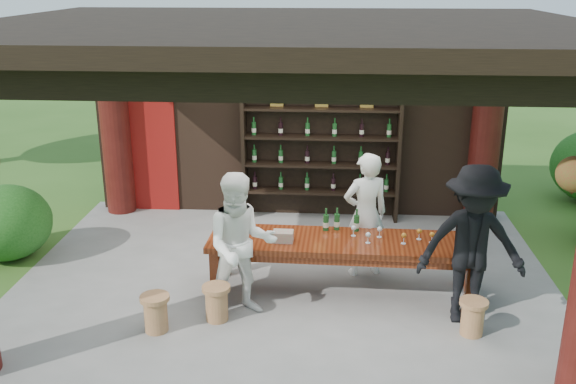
# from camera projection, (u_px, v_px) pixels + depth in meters

# --- Properties ---
(ground) EXTENTS (90.00, 90.00, 0.00)m
(ground) POSITION_uv_depth(u_px,v_px,m) (286.00, 279.00, 8.94)
(ground) COLOR #2D5119
(ground) RESTS_ON ground
(pavilion) EXTENTS (7.50, 6.00, 3.60)m
(pavilion) POSITION_uv_depth(u_px,v_px,m) (287.00, 123.00, 8.66)
(pavilion) COLOR slate
(pavilion) RESTS_ON ground
(wine_shelf) EXTENTS (2.66, 0.41, 2.34)m
(wine_shelf) POSITION_uv_depth(u_px,v_px,m) (321.00, 152.00, 10.85)
(wine_shelf) COLOR black
(wine_shelf) RESTS_ON ground
(tasting_table) EXTENTS (3.50, 0.98, 0.75)m
(tasting_table) POSITION_uv_depth(u_px,v_px,m) (341.00, 248.00, 8.40)
(tasting_table) COLOR #561D0C
(tasting_table) RESTS_ON ground
(stool_near_left) EXTENTS (0.35, 0.35, 0.46)m
(stool_near_left) POSITION_uv_depth(u_px,v_px,m) (217.00, 302.00, 7.82)
(stool_near_left) COLOR #94613B
(stool_near_left) RESTS_ON ground
(stool_near_right) EXTENTS (0.33, 0.33, 0.44)m
(stool_near_right) POSITION_uv_depth(u_px,v_px,m) (473.00, 317.00, 7.51)
(stool_near_right) COLOR #94613B
(stool_near_right) RESTS_ON ground
(stool_far_left) EXTENTS (0.35, 0.35, 0.46)m
(stool_far_left) POSITION_uv_depth(u_px,v_px,m) (156.00, 312.00, 7.58)
(stool_far_left) COLOR #94613B
(stool_far_left) RESTS_ON ground
(host) EXTENTS (0.75, 0.61, 1.77)m
(host) POSITION_uv_depth(u_px,v_px,m) (365.00, 215.00, 8.85)
(host) COLOR white
(host) RESTS_ON ground
(guest_woman) EXTENTS (1.03, 0.89, 1.83)m
(guest_woman) POSITION_uv_depth(u_px,v_px,m) (241.00, 245.00, 7.78)
(guest_woman) COLOR white
(guest_woman) RESTS_ON ground
(guest_man) EXTENTS (1.28, 0.74, 1.98)m
(guest_man) POSITION_uv_depth(u_px,v_px,m) (472.00, 245.00, 7.59)
(guest_man) COLOR black
(guest_man) RESTS_ON ground
(table_bottles) EXTENTS (0.49, 0.12, 0.31)m
(table_bottles) POSITION_uv_depth(u_px,v_px,m) (340.00, 219.00, 8.63)
(table_bottles) COLOR #194C1E
(table_bottles) RESTS_ON tasting_table
(table_glasses) EXTENTS (1.07, 0.29, 0.15)m
(table_glasses) POSITION_uv_depth(u_px,v_px,m) (392.00, 235.00, 8.32)
(table_glasses) COLOR silver
(table_glasses) RESTS_ON tasting_table
(napkin_basket) EXTENTS (0.26, 0.19, 0.14)m
(napkin_basket) POSITION_uv_depth(u_px,v_px,m) (283.00, 236.00, 8.29)
(napkin_basket) COLOR #BF6672
(napkin_basket) RESTS_ON tasting_table
(shrubs) EXTENTS (15.74, 8.38, 1.36)m
(shrubs) POSITION_uv_depth(u_px,v_px,m) (407.00, 221.00, 9.52)
(shrubs) COLOR #194C14
(shrubs) RESTS_ON ground
(trees) EXTENTS (21.32, 9.29, 4.80)m
(trees) POSITION_uv_depth(u_px,v_px,m) (558.00, 24.00, 9.11)
(trees) COLOR #3F2819
(trees) RESTS_ON ground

